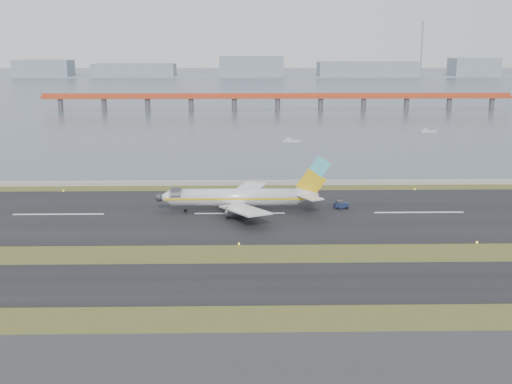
# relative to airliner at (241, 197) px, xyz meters

# --- Properties ---
(ground) EXTENTS (1000.00, 1000.00, 0.00)m
(ground) POSITION_rel_airliner_xyz_m (-0.42, -31.28, -3.46)
(ground) COLOR #364117
(ground) RESTS_ON ground
(taxiway_strip) EXTENTS (1000.00, 18.00, 0.10)m
(taxiway_strip) POSITION_rel_airliner_xyz_m (-0.42, -43.28, -3.41)
(taxiway_strip) COLOR black
(taxiway_strip) RESTS_ON ground
(runway_strip) EXTENTS (1000.00, 45.00, 0.10)m
(runway_strip) POSITION_rel_airliner_xyz_m (-0.42, -1.28, -3.41)
(runway_strip) COLOR black
(runway_strip) RESTS_ON ground
(seawall) EXTENTS (1000.00, 2.50, 1.00)m
(seawall) POSITION_rel_airliner_xyz_m (-0.42, 28.72, -2.96)
(seawall) COLOR gray
(seawall) RESTS_ON ground
(bay_water) EXTENTS (1400.00, 800.00, 1.30)m
(bay_water) POSITION_rel_airliner_xyz_m (-0.42, 428.72, -3.46)
(bay_water) COLOR #414E5E
(bay_water) RESTS_ON ground
(red_pier) EXTENTS (260.00, 5.00, 10.20)m
(red_pier) POSITION_rel_airliner_xyz_m (19.58, 218.72, 3.82)
(red_pier) COLOR #B7401F
(red_pier) RESTS_ON ground
(far_shoreline) EXTENTS (1400.00, 80.00, 60.50)m
(far_shoreline) POSITION_rel_airliner_xyz_m (13.21, 588.72, 2.61)
(far_shoreline) COLOR gray
(far_shoreline) RESTS_ON ground
(airliner) EXTENTS (38.52, 32.89, 12.80)m
(airliner) POSITION_rel_airliner_xyz_m (0.00, 0.00, 0.00)
(airliner) COLOR silver
(airliner) RESTS_ON ground
(pushback_tug) EXTENTS (3.31, 2.24, 1.97)m
(pushback_tug) POSITION_rel_airliner_xyz_m (22.70, 2.61, -2.50)
(pushback_tug) COLOR #161F3D
(pushback_tug) RESTS_ON ground
(workboat_near) EXTENTS (7.21, 4.85, 1.68)m
(workboat_near) POSITION_rel_airliner_xyz_m (19.07, 102.72, -2.93)
(workboat_near) COLOR #B5B5BA
(workboat_near) RESTS_ON ground
(workboat_far) EXTENTS (6.65, 2.21, 1.60)m
(workboat_far) POSITION_rel_airliner_xyz_m (78.25, 128.66, -2.95)
(workboat_far) COLOR #B5B5BA
(workboat_far) RESTS_ON ground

